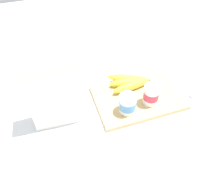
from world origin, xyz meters
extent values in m
plane|color=white|center=(0.00, 0.00, 0.00)|extent=(2.40, 2.40, 0.00)
cube|color=tan|center=(0.00, 0.00, 0.01)|extent=(0.36, 0.25, 0.02)
cube|color=white|center=(0.33, 0.00, 0.14)|extent=(0.19, 0.09, 0.28)
cylinder|color=white|center=(-0.03, 0.05, 0.06)|extent=(0.06, 0.06, 0.08)
cylinder|color=#DB384C|center=(-0.03, 0.05, 0.06)|extent=(0.06, 0.06, 0.03)
cylinder|color=silver|center=(-0.03, 0.05, 0.11)|extent=(0.06, 0.06, 0.00)
cylinder|color=white|center=(0.07, 0.06, 0.06)|extent=(0.07, 0.07, 0.08)
cylinder|color=#5193D1|center=(0.07, 0.06, 0.06)|extent=(0.07, 0.07, 0.04)
cylinder|color=silver|center=(0.07, 0.06, 0.10)|extent=(0.07, 0.07, 0.00)
ellipsoid|color=yellow|center=(0.01, -0.10, 0.04)|extent=(0.18, 0.12, 0.03)
ellipsoid|color=yellow|center=(0.01, -0.07, 0.04)|extent=(0.18, 0.07, 0.04)
ellipsoid|color=yellow|center=(0.01, -0.05, 0.04)|extent=(0.18, 0.06, 0.04)
cylinder|color=brown|center=(-0.08, -0.06, 0.03)|extent=(0.01, 0.01, 0.02)
cylinder|color=silver|center=(-0.25, 0.00, 0.00)|extent=(0.05, 0.11, 0.01)
ellipsoid|color=silver|center=(-0.23, 0.06, 0.01)|extent=(0.04, 0.04, 0.01)
camera|label=1|loc=(0.32, 0.59, 0.69)|focal=35.93mm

